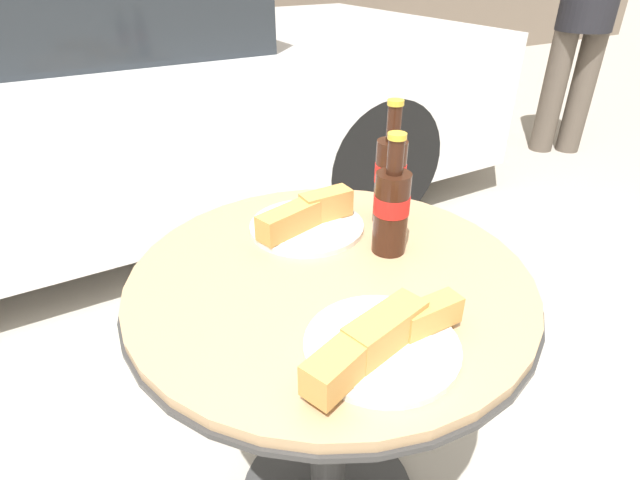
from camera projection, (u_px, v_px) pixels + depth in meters
The scene contains 7 objects.
bistro_table at pixel (329, 345), 1.00m from camera, with size 0.74×0.74×0.68m.
cola_bottle_left at pixel (390, 176), 1.03m from camera, with size 0.07×0.07×0.26m.
cola_bottle_right at pixel (391, 208), 0.93m from camera, with size 0.07×0.07×0.24m.
lunch_plate_near at pixel (381, 341), 0.71m from camera, with size 0.29×0.23×0.07m.
lunch_plate_far at pixel (307, 220), 1.03m from camera, with size 0.24×0.24×0.07m.
parked_car at pixel (35, 100), 2.21m from camera, with size 4.18×1.70×1.27m.
pedestrian at pixel (588, 6), 2.96m from camera, with size 0.32×0.32×1.58m.
Camera 1 is at (-0.40, -0.64, 1.19)m, focal length 28.00 mm.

